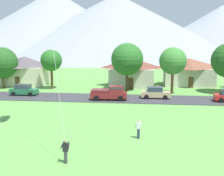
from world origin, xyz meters
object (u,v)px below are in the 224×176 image
Objects in this scene: house_rightmost at (132,72)px; tree_near_left at (2,63)px; house_leftmost at (25,70)px; tree_right_of_center at (173,61)px; parked_car_tan_mid_east at (155,93)px; watcher_person at (139,129)px; tree_center at (51,61)px; tree_near_right at (127,59)px; parked_car_green_mid_west at (24,90)px; house_right_center at (189,71)px; pickup_truck_maroon_west_side at (110,93)px.

tree_near_left is at bearing -168.25° from house_rightmost.
tree_right_of_center is at bearing -13.76° from house_leftmost.
watcher_person is (-2.14, -17.51, 0.01)m from parked_car_tan_mid_east.
tree_near_right is (13.36, -0.20, 0.33)m from tree_center.
parked_car_green_mid_west is 25.38m from watcher_person.
parked_car_green_mid_west is at bearing -169.93° from tree_right_of_center.
house_right_center is 2.34× the size of parked_car_tan_mid_east.
house_rightmost is at bearing 93.67° from watcher_person.
tree_center is 29.15m from watcher_person.
tree_near_left is 35.10m from watcher_person.
house_right_center is at bearing 16.04° from tree_center.
tree_right_of_center is (27.68, -6.78, 2.44)m from house_leftmost.
tree_center is 1.32× the size of pickup_truck_maroon_west_side.
tree_center is at bearing 143.54° from pickup_truck_maroon_west_side.
tree_near_left is 4.40× the size of watcher_person.
parked_car_green_mid_west is at bearing -110.35° from tree_center.
tree_right_of_center reaches higher than pickup_truck_maroon_west_side.
house_right_center is 1.32× the size of tree_right_of_center.
house_leftmost is at bearing 147.24° from tree_center.
parked_car_green_mid_west is 20.37m from parked_car_tan_mid_east.
tree_near_left reaches higher than parked_car_tan_mid_east.
tree_right_of_center is (20.77, -2.33, 0.24)m from tree_center.
tree_near_left is 1.40× the size of pickup_truck_maroon_west_side.
tree_center is at bearing -32.76° from house_leftmost.
tree_near_left is 9.25m from tree_center.
parked_car_tan_mid_east is at bearing -23.94° from house_leftmost.
tree_near_right reaches higher than parked_car_green_mid_west.
tree_center is (-24.76, -7.12, 2.36)m from house_right_center.
house_leftmost is 2.10× the size of parked_car_tan_mid_east.
house_leftmost is 0.90× the size of house_right_center.
tree_right_of_center is 11.94m from pickup_truck_maroon_west_side.
parked_car_tan_mid_east is 17.64m from watcher_person.
parked_car_tan_mid_east is (20.37, -0.15, 0.00)m from parked_car_green_mid_west.
pickup_truck_maroon_west_side is at bearing -164.44° from parked_car_tan_mid_east.
tree_near_right reaches higher than house_leftmost.
tree_near_left is at bearing 166.03° from parked_car_tan_mid_east.
tree_right_of_center is at bearing 10.07° from parked_car_green_mid_west.
house_rightmost reaches higher than watcher_person.
tree_center reaches higher than parked_car_green_mid_west.
parked_car_tan_mid_east reaches higher than watcher_person.
tree_right_of_center is 7.71m from tree_near_right.
tree_right_of_center reaches higher than house_leftmost.
house_rightmost is 2.06× the size of parked_car_tan_mid_east.
parked_car_green_mid_west is at bearing -158.36° from tree_near_right.
tree_near_left is at bearing -118.66° from house_leftmost.
house_right_center is 1.87× the size of pickup_truck_maroon_west_side.
house_rightmost is at bearing 83.39° from tree_near_right.
tree_right_of_center reaches higher than watcher_person.
pickup_truck_maroon_west_side is at bearing -130.66° from house_right_center.
tree_near_right is 9.50m from pickup_truck_maroon_west_side.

